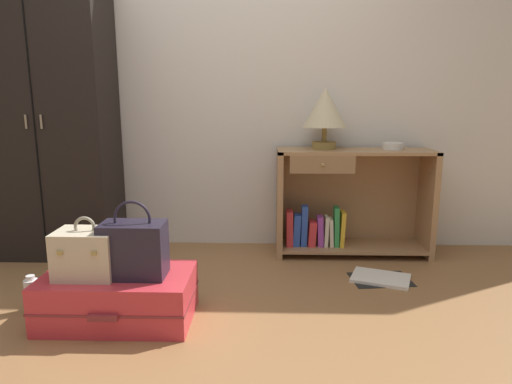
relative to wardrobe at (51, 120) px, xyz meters
name	(u,v)px	position (x,y,z in m)	size (l,w,h in m)	color
ground_plane	(191,339)	(1.16, -1.20, -0.96)	(9.00, 9.00, 0.00)	olive
back_wall	(221,72)	(1.16, 0.30, 0.34)	(6.40, 0.10, 2.60)	silver
wardrobe	(51,120)	(0.00, 0.00, 0.00)	(0.83, 0.47, 1.92)	black
bookshelf	(346,203)	(2.07, 0.06, -0.59)	(1.09, 0.37, 0.76)	#A37A51
table_lamp	(325,110)	(1.90, 0.07, 0.07)	(0.30, 0.30, 0.42)	olive
bowl	(393,146)	(2.38, 0.06, -0.18)	(0.14, 0.14, 0.05)	silver
suitcase_large	(119,297)	(0.76, -1.02, -0.84)	(0.75, 0.46, 0.25)	#D1333D
train_case	(87,253)	(0.62, -1.05, -0.60)	(0.29, 0.22, 0.31)	beige
handbag	(134,249)	(0.85, -1.04, -0.58)	(0.31, 0.19, 0.38)	#231E2D
bottle	(32,295)	(0.27, -0.94, -0.87)	(0.07, 0.07, 0.20)	white
open_book_on_floor	(381,278)	(2.22, -0.46, -0.95)	(0.41, 0.35, 0.02)	white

